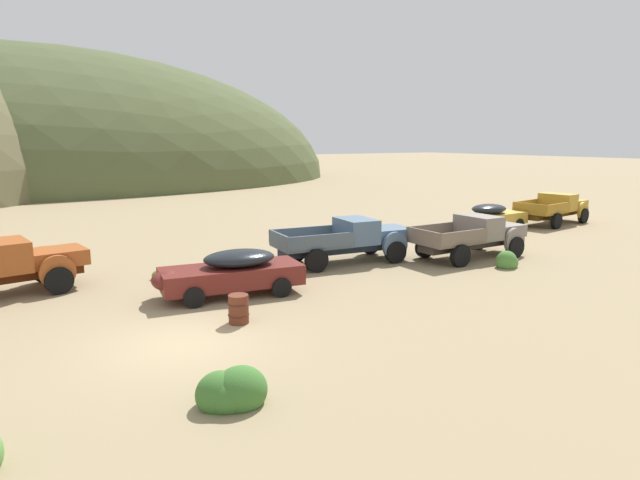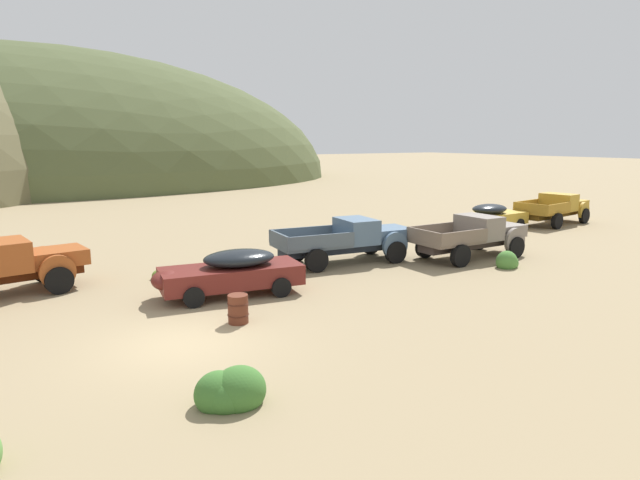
{
  "view_description": "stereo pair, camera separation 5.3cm",
  "coord_description": "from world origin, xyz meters",
  "px_view_note": "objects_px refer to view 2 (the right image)",
  "views": [
    {
      "loc": [
        -4.08,
        -13.35,
        5.29
      ],
      "look_at": [
        7.06,
        4.39,
        1.38
      ],
      "focal_mm": 30.43,
      "sensor_mm": 36.0,
      "label": 1
    },
    {
      "loc": [
        -4.04,
        -13.38,
        5.29
      ],
      "look_at": [
        7.06,
        4.39,
        1.38
      ],
      "focal_mm": 30.43,
      "sensor_mm": 36.0,
      "label": 2
    }
  ],
  "objects_px": {
    "truck_oxide_orange": "(4,267)",
    "car_faded_yellow": "(493,216)",
    "car_oxblood": "(227,272)",
    "truck_chalk_blue": "(355,239)",
    "truck_primer_gray": "(477,235)",
    "oil_drum_by_truck": "(238,309)",
    "truck_mustard": "(557,208)"
  },
  "relations": [
    {
      "from": "truck_oxide_orange",
      "to": "car_faded_yellow",
      "type": "xyz_separation_m",
      "value": [
        25.0,
        0.32,
        -0.18
      ]
    },
    {
      "from": "car_oxblood",
      "to": "truck_chalk_blue",
      "type": "relative_size",
      "value": 0.82
    },
    {
      "from": "truck_chalk_blue",
      "to": "truck_primer_gray",
      "type": "xyz_separation_m",
      "value": [
        5.29,
        -2.16,
        -0.01
      ]
    },
    {
      "from": "truck_chalk_blue",
      "to": "car_faded_yellow",
      "type": "bearing_deg",
      "value": 18.36
    },
    {
      "from": "truck_chalk_blue",
      "to": "oil_drum_by_truck",
      "type": "bearing_deg",
      "value": -141.13
    },
    {
      "from": "oil_drum_by_truck",
      "to": "car_oxblood",
      "type": "bearing_deg",
      "value": 73.42
    },
    {
      "from": "truck_oxide_orange",
      "to": "truck_mustard",
      "type": "height_order",
      "value": "same"
    },
    {
      "from": "car_oxblood",
      "to": "car_faded_yellow",
      "type": "distance_m",
      "value": 19.1
    },
    {
      "from": "truck_oxide_orange",
      "to": "car_oxblood",
      "type": "distance_m",
      "value": 7.66
    },
    {
      "from": "truck_primer_gray",
      "to": "truck_mustard",
      "type": "height_order",
      "value": "same"
    },
    {
      "from": "truck_primer_gray",
      "to": "car_oxblood",
      "type": "bearing_deg",
      "value": 179.68
    },
    {
      "from": "truck_primer_gray",
      "to": "oil_drum_by_truck",
      "type": "distance_m",
      "value": 13.17
    },
    {
      "from": "car_oxblood",
      "to": "truck_mustard",
      "type": "bearing_deg",
      "value": -162.01
    },
    {
      "from": "car_oxblood",
      "to": "truck_chalk_blue",
      "type": "distance_m",
      "value": 7.06
    },
    {
      "from": "truck_primer_gray",
      "to": "oil_drum_by_truck",
      "type": "xyz_separation_m",
      "value": [
        -12.88,
        -2.65,
        -0.56
      ]
    },
    {
      "from": "truck_oxide_orange",
      "to": "truck_chalk_blue",
      "type": "relative_size",
      "value": 1.0
    },
    {
      "from": "truck_primer_gray",
      "to": "oil_drum_by_truck",
      "type": "relative_size",
      "value": 6.67
    },
    {
      "from": "truck_chalk_blue",
      "to": "oil_drum_by_truck",
      "type": "distance_m",
      "value": 9.01
    },
    {
      "from": "truck_primer_gray",
      "to": "oil_drum_by_truck",
      "type": "height_order",
      "value": "truck_primer_gray"
    },
    {
      "from": "truck_oxide_orange",
      "to": "car_oxblood",
      "type": "height_order",
      "value": "truck_oxide_orange"
    },
    {
      "from": "truck_oxide_orange",
      "to": "oil_drum_by_truck",
      "type": "xyz_separation_m",
      "value": [
        5.6,
        -6.96,
        -0.57
      ]
    },
    {
      "from": "truck_primer_gray",
      "to": "car_faded_yellow",
      "type": "bearing_deg",
      "value": 35.77
    },
    {
      "from": "oil_drum_by_truck",
      "to": "car_faded_yellow",
      "type": "bearing_deg",
      "value": 20.58
    },
    {
      "from": "truck_oxide_orange",
      "to": "oil_drum_by_truck",
      "type": "bearing_deg",
      "value": -58.34
    },
    {
      "from": "truck_chalk_blue",
      "to": "car_faded_yellow",
      "type": "relative_size",
      "value": 1.32
    },
    {
      "from": "truck_primer_gray",
      "to": "truck_oxide_orange",
      "type": "bearing_deg",
      "value": 167.26
    },
    {
      "from": "car_oxblood",
      "to": "truck_primer_gray",
      "type": "relative_size",
      "value": 0.92
    },
    {
      "from": "truck_mustard",
      "to": "car_faded_yellow",
      "type": "bearing_deg",
      "value": 168.23
    },
    {
      "from": "truck_oxide_orange",
      "to": "oil_drum_by_truck",
      "type": "height_order",
      "value": "truck_oxide_orange"
    },
    {
      "from": "truck_oxide_orange",
      "to": "truck_primer_gray",
      "type": "relative_size",
      "value": 1.13
    },
    {
      "from": "car_oxblood",
      "to": "truck_primer_gray",
      "type": "xyz_separation_m",
      "value": [
        12.05,
        -0.14,
        0.17
      ]
    },
    {
      "from": "truck_chalk_blue",
      "to": "truck_mustard",
      "type": "distance_m",
      "value": 17.43
    }
  ]
}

